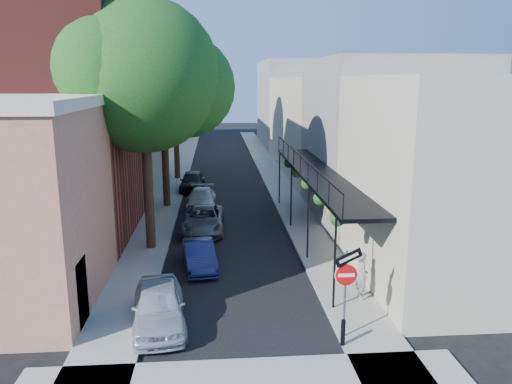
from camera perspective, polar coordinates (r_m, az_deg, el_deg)
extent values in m
plane|color=black|center=(14.98, -1.49, -18.86)|extent=(160.00, 160.00, 0.00)
cube|color=black|center=(43.46, -3.65, 2.32)|extent=(6.00, 64.00, 0.01)
cube|color=gray|center=(43.58, -8.92, 2.29)|extent=(2.00, 64.00, 0.12)
cube|color=gray|center=(43.70, 1.60, 2.47)|extent=(2.00, 64.00, 0.12)
cube|color=gray|center=(14.11, -1.25, -20.78)|extent=(12.00, 2.00, 0.12)
cube|color=beige|center=(17.20, -19.36, -10.76)|extent=(0.10, 1.20, 2.20)
cube|color=maroon|center=(28.39, -24.04, 7.92)|extent=(10.00, 12.00, 12.00)
cube|color=gray|center=(27.10, -14.21, 12.68)|extent=(0.06, 7.00, 4.00)
cube|color=gray|center=(39.77, -16.82, 7.37)|extent=(8.00, 12.00, 9.00)
cube|color=#BEB89D|center=(53.48, -13.74, 9.33)|extent=(8.00, 16.00, 10.00)
cube|color=tan|center=(67.37, -11.85, 9.20)|extent=(8.00, 12.00, 8.00)
cube|color=#BEB89D|center=(21.00, 22.89, 1.16)|extent=(8.00, 9.00, 8.00)
cube|color=gray|center=(29.57, 14.58, 5.83)|extent=(8.00, 10.00, 9.00)
cube|color=#BEB89D|center=(43.99, 8.18, 7.59)|extent=(8.00, 20.00, 8.00)
cube|color=gray|center=(61.57, 4.51, 10.05)|extent=(8.00, 16.00, 10.00)
cube|color=black|center=(23.66, 7.34, 2.04)|extent=(2.00, 16.00, 0.15)
cube|color=black|center=(23.34, 5.11, 4.14)|extent=(0.05, 16.00, 0.05)
cylinder|color=black|center=(17.32, 8.99, -7.83)|extent=(0.08, 0.08, 3.40)
cylinder|color=black|center=(31.58, 2.69, 1.70)|extent=(0.08, 0.08, 3.40)
sphere|color=#144714|center=(17.93, 9.32, -2.96)|extent=(0.60, 0.60, 0.60)
sphere|color=#144714|center=(23.63, 5.88, 0.95)|extent=(0.60, 0.60, 0.60)
sphere|color=#144714|center=(29.45, 3.79, 3.33)|extent=(0.60, 0.60, 0.60)
cylinder|color=#595B60|center=(15.63, 10.13, -11.64)|extent=(0.07, 0.07, 2.90)
cylinder|color=red|center=(15.32, 10.27, -9.32)|extent=(0.66, 0.04, 0.66)
cube|color=white|center=(15.30, 10.30, -9.36)|extent=(0.50, 0.02, 0.10)
cylinder|color=white|center=(15.34, 10.25, -9.29)|extent=(0.70, 0.02, 0.70)
cube|color=black|center=(15.13, 10.55, -7.39)|extent=(0.89, 0.15, 0.58)
cube|color=white|center=(15.10, 10.57, -7.43)|extent=(0.60, 0.10, 0.31)
cylinder|color=black|center=(15.57, 9.91, -15.55)|extent=(0.14, 0.14, 0.80)
cylinder|color=#331E14|center=(23.37, -12.25, 1.72)|extent=(0.44, 0.44, 7.00)
sphere|color=#144714|center=(22.96, -12.79, 12.86)|extent=(6.80, 6.80, 6.80)
sphere|color=#144714|center=(23.81, -8.24, 11.82)|extent=(4.76, 4.76, 4.76)
cylinder|color=#331E14|center=(31.26, -10.33, 3.89)|extent=(0.44, 0.44, 6.30)
sphere|color=#144714|center=(30.91, -10.64, 11.32)|extent=(6.00, 6.00, 6.00)
sphere|color=#144714|center=(31.71, -7.69, 10.55)|extent=(4.20, 4.20, 4.20)
cylinder|color=#331E14|center=(40.09, -9.12, 6.60)|extent=(0.44, 0.44, 7.35)
sphere|color=#144714|center=(39.87, -9.37, 13.37)|extent=(7.00, 7.00, 7.00)
sphere|color=#144714|center=(40.82, -6.71, 12.73)|extent=(4.90, 4.90, 4.90)
imported|color=#AAB5BD|center=(16.83, -11.05, -12.66)|extent=(2.13, 4.27, 1.40)
imported|color=#161A47|center=(21.42, -6.50, -7.19)|extent=(1.67, 3.64, 1.16)
imported|color=#585B60|center=(26.41, -6.04, -3.18)|extent=(2.28, 4.67, 1.28)
imported|color=silver|center=(30.98, -6.24, -0.84)|extent=(1.79, 4.26, 1.23)
imported|color=black|center=(36.22, -7.30, 1.25)|extent=(1.82, 4.16, 1.39)
imported|color=slate|center=(18.47, 12.02, -9.33)|extent=(0.43, 0.65, 1.76)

